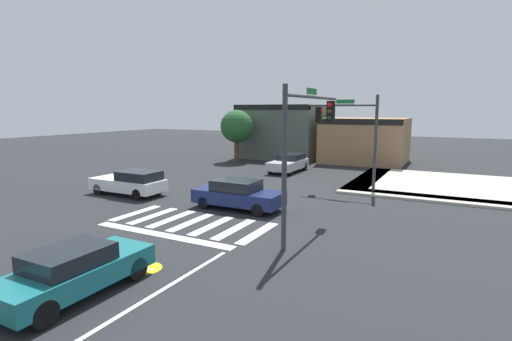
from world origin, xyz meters
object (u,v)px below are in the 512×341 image
(traffic_signal_southeast, at_px, (308,132))
(roadside_tree, at_px, (237,127))
(car_navy, at_px, (238,194))
(car_silver, at_px, (289,163))
(traffic_signal_northeast, at_px, (350,127))
(car_teal, at_px, (74,270))
(car_white, at_px, (131,182))

(traffic_signal_southeast, height_order, roadside_tree, traffic_signal_southeast)
(car_navy, distance_m, roadside_tree, 18.16)
(traffic_signal_southeast, distance_m, car_silver, 16.00)
(car_navy, bearing_deg, traffic_signal_northeast, -119.27)
(traffic_signal_southeast, relative_size, car_silver, 1.35)
(car_teal, bearing_deg, traffic_signal_northeast, -10.22)
(car_white, bearing_deg, car_navy, -178.56)
(car_navy, relative_size, car_white, 1.00)
(traffic_signal_northeast, distance_m, car_white, 13.45)
(car_white, distance_m, roadside_tree, 15.99)
(car_navy, bearing_deg, traffic_signal_southeast, 155.39)
(traffic_signal_southeast, xyz_separation_m, roadside_tree, (-13.55, 17.49, -0.74))
(traffic_signal_northeast, height_order, car_navy, traffic_signal_northeast)
(car_white, bearing_deg, roadside_tree, -82.86)
(traffic_signal_northeast, bearing_deg, traffic_signal_southeast, 93.64)
(traffic_signal_southeast, bearing_deg, roadside_tree, 37.76)
(traffic_signal_southeast, bearing_deg, car_white, 80.98)
(car_teal, xyz_separation_m, car_silver, (-3.12, 22.17, 0.02))
(car_navy, height_order, roadside_tree, roadside_tree)
(traffic_signal_northeast, height_order, car_teal, traffic_signal_northeast)
(traffic_signal_northeast, distance_m, traffic_signal_southeast, 8.89)
(roadside_tree, bearing_deg, car_navy, -59.43)
(traffic_signal_northeast, relative_size, car_silver, 1.32)
(traffic_signal_northeast, bearing_deg, car_navy, 60.73)
(car_navy, relative_size, roadside_tree, 0.92)
(traffic_signal_northeast, xyz_separation_m, car_white, (-11.02, -7.03, -3.16))
(car_navy, xyz_separation_m, car_silver, (-2.32, 12.10, -0.01))
(car_navy, height_order, car_teal, car_navy)
(car_silver, height_order, roadside_tree, roadside_tree)
(car_white, bearing_deg, traffic_signal_southeast, 170.98)
(traffic_signal_southeast, height_order, car_teal, traffic_signal_southeast)
(traffic_signal_southeast, bearing_deg, car_teal, 155.83)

